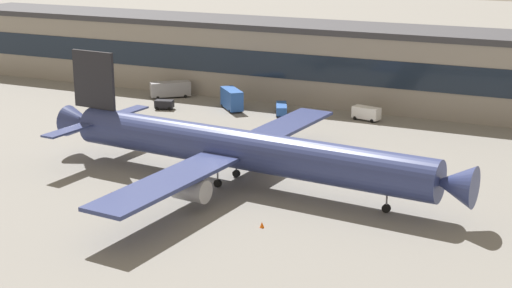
{
  "coord_description": "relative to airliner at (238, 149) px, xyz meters",
  "views": [
    {
      "loc": [
        49.97,
        -88.85,
        35.13
      ],
      "look_at": [
        5.67,
        5.74,
        5.0
      ],
      "focal_mm": 53.14,
      "sensor_mm": 36.0,
      "label": 1
    }
  ],
  "objects": [
    {
      "name": "baggage_tug",
      "position": [
        -33.52,
        34.57,
        -4.11
      ],
      "size": [
        4.01,
        2.91,
        1.85
      ],
      "color": "black",
      "rests_on": "ground_plane"
    },
    {
      "name": "belt_loader",
      "position": [
        -10.88,
        40.74,
        -4.04
      ],
      "size": [
        4.45,
        6.66,
        1.95
      ],
      "color": "#2651A5",
      "rests_on": "ground_plane"
    },
    {
      "name": "airliner",
      "position": [
        0.0,
        0.0,
        0.0
      ],
      "size": [
        64.93,
        55.87,
        16.88
      ],
      "color": "navy",
      "rests_on": "ground_plane"
    },
    {
      "name": "terminal_building",
      "position": [
        -4.75,
        56.71,
        2.7
      ],
      "size": [
        189.04,
        16.72,
        15.73
      ],
      "color": "gray",
      "rests_on": "ground_plane"
    },
    {
      "name": "traffic_cone_3",
      "position": [
        9.71,
        -13.15,
        -4.83
      ],
      "size": [
        0.58,
        0.58,
        0.72
      ],
      "primitive_type": "cone",
      "color": "#F2590C",
      "rests_on": "ground_plane"
    },
    {
      "name": "traffic_cone_1",
      "position": [
        -13.37,
        -11.72,
        -4.87
      ],
      "size": [
        0.52,
        0.52,
        0.65
      ],
      "primitive_type": "cone",
      "color": "#F2590C",
      "rests_on": "ground_plane"
    },
    {
      "name": "ground_plane",
      "position": [
        -4.75,
        -1.81,
        -5.19
      ],
      "size": [
        600.0,
        600.0,
        0.0
      ],
      "primitive_type": "plane",
      "color": "slate"
    },
    {
      "name": "crew_van",
      "position": [
        5.57,
        43.03,
        -3.73
      ],
      "size": [
        5.55,
        3.28,
        2.55
      ],
      "color": "white",
      "rests_on": "ground_plane"
    },
    {
      "name": "fuel_truck",
      "position": [
        -38.28,
        44.3,
        -3.31
      ],
      "size": [
        8.18,
        7.61,
        3.35
      ],
      "color": "gray",
      "rests_on": "ground_plane"
    },
    {
      "name": "traffic_cone_2",
      "position": [
        -12.34,
        -15.45,
        -4.83
      ],
      "size": [
        0.58,
        0.58,
        0.72
      ],
      "primitive_type": "cone",
      "color": "#F2590C",
      "rests_on": "ground_plane"
    },
    {
      "name": "traffic_cone_0",
      "position": [
        -1.3,
        -6.16,
        -4.88
      ],
      "size": [
        0.49,
        0.49,
        0.62
      ],
      "primitive_type": "cone",
      "color": "#F2590C",
      "rests_on": "ground_plane"
    },
    {
      "name": "catering_truck",
      "position": [
        -21.09,
        39.72,
        -2.9
      ],
      "size": [
        6.88,
        6.98,
        4.15
      ],
      "color": "#2651A5",
      "rests_on": "ground_plane"
    }
  ]
}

